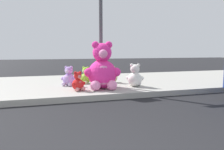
# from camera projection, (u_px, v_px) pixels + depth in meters

# --- Properties ---
(sidewalk) EXTENTS (28.00, 4.40, 0.15)m
(sidewalk) POSITION_uv_depth(u_px,v_px,m) (67.00, 85.00, 6.90)
(sidewalk) COLOR #9E9B93
(sidewalk) RESTS_ON ground_plane
(sign_pole) EXTENTS (0.56, 0.11, 3.20)m
(sign_pole) POSITION_uv_depth(u_px,v_px,m) (101.00, 29.00, 6.21)
(sign_pole) COLOR #4C4C51
(sign_pole) RESTS_ON sidewalk
(plush_pink_large) EXTENTS (1.02, 0.91, 1.32)m
(plush_pink_large) POSITION_uv_depth(u_px,v_px,m) (102.00, 70.00, 5.75)
(plush_pink_large) COLOR #F22D93
(plush_pink_large) RESTS_ON sidewalk
(plush_tan) EXTENTS (0.39, 0.39, 0.55)m
(plush_tan) POSITION_uv_depth(u_px,v_px,m) (112.00, 76.00, 6.91)
(plush_tan) COLOR tan
(plush_tan) RESTS_ON sidewalk
(plush_white) EXTENTS (0.49, 0.49, 0.69)m
(plush_white) POSITION_uv_depth(u_px,v_px,m) (135.00, 77.00, 6.15)
(plush_white) COLOR white
(plush_white) RESTS_ON sidewalk
(plush_teal) EXTENTS (0.35, 0.38, 0.49)m
(plush_teal) POSITION_uv_depth(u_px,v_px,m) (97.00, 76.00, 7.09)
(plush_teal) COLOR teal
(plush_teal) RESTS_ON sidewalk
(plush_red) EXTENTS (0.38, 0.37, 0.52)m
(plush_red) POSITION_uv_depth(u_px,v_px,m) (78.00, 83.00, 5.50)
(plush_red) COLOR red
(plush_red) RESTS_ON sidewalk
(plush_lime) EXTENTS (0.39, 0.40, 0.55)m
(plush_lime) POSITION_uv_depth(u_px,v_px,m) (85.00, 77.00, 6.69)
(plush_lime) COLOR #8CD133
(plush_lime) RESTS_ON sidewalk
(plush_lavender) EXTENTS (0.42, 0.43, 0.60)m
(plush_lavender) POSITION_uv_depth(u_px,v_px,m) (69.00, 78.00, 6.28)
(plush_lavender) COLOR #B28CD8
(plush_lavender) RESTS_ON sidewalk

